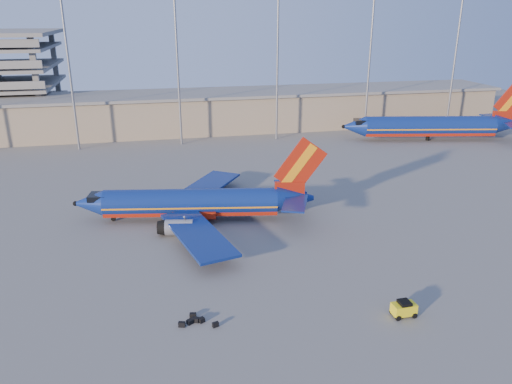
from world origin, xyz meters
The scene contains 7 objects.
ground centered at (0.00, 0.00, 0.00)m, with size 220.00×220.00×0.00m, color slate.
terminal_building centered at (10.00, 58.00, 4.32)m, with size 122.00×16.00×8.50m.
light_mast_row centered at (5.00, 46.00, 17.55)m, with size 101.60×1.60×28.65m.
aircraft_main centered at (-5.96, 5.82, 2.33)m, with size 32.04×30.56×10.92m.
aircraft_second centered at (46.72, 37.79, 3.05)m, with size 38.95×16.17×13.30m.
baggage_tug centered at (9.56, -19.91, 0.78)m, with size 2.14×1.34×1.51m.
luggage_pile centered at (-8.55, -17.02, 0.21)m, with size 3.45×2.33×0.47m.
Camera 1 is at (-11.32, -54.17, 25.50)m, focal length 35.00 mm.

